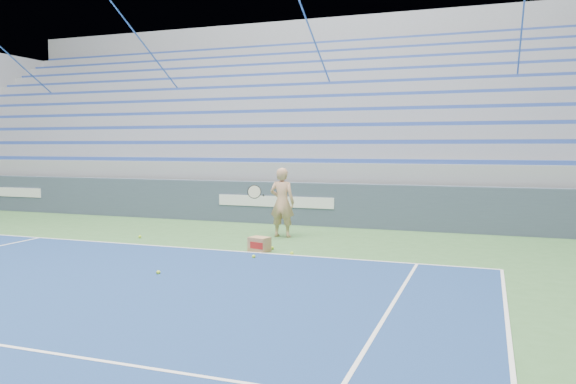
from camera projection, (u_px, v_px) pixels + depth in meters
The scene contains 9 objects.
sponsor_barrier at pixel (277, 203), 14.78m from camera, with size 30.00×0.32×1.10m.
bleachers at pixel (334, 137), 20.00m from camera, with size 31.00×9.15×7.30m.
tennis_player at pixel (282, 202), 12.56m from camera, with size 0.89×0.81×1.57m.
ball_box at pixel (259, 244), 10.87m from camera, with size 0.44×0.37×0.28m.
tennis_ball_0 at pixel (158, 272), 8.93m from camera, with size 0.07×0.07×0.07m, color #B9E32E.
tennis_ball_1 at pixel (272, 248), 11.08m from camera, with size 0.07×0.07×0.07m, color #B9E32E.
tennis_ball_2 at pixel (140, 237), 12.46m from camera, with size 0.07×0.07×0.07m, color #B9E32E.
tennis_ball_3 at pixel (254, 257), 10.21m from camera, with size 0.07×0.07×0.07m, color #B9E32E.
tennis_ball_4 at pixel (292, 253), 10.53m from camera, with size 0.07×0.07×0.07m, color #B9E32E.
Camera 1 is at (5.22, 2.13, 2.04)m, focal length 35.00 mm.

